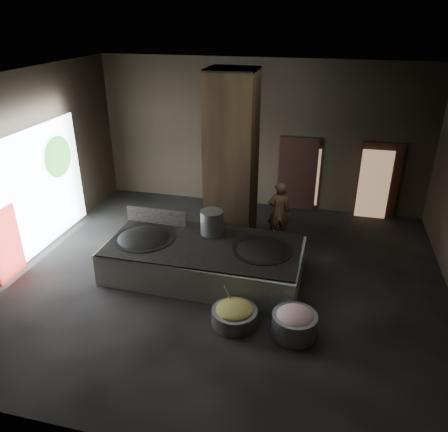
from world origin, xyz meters
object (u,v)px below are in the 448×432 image
(wok_left, at_px, (144,241))
(meat_basin, at_px, (294,325))
(cook, at_px, (279,212))
(stock_pot, at_px, (212,222))
(hearth_platform, at_px, (204,260))
(wok_right, at_px, (262,253))
(veg_basin, at_px, (234,317))

(wok_left, relative_size, meat_basin, 1.64)
(cook, bearing_deg, wok_left, 21.86)
(stock_pot, bearing_deg, wok_left, -158.20)
(hearth_platform, bearing_deg, meat_basin, -34.26)
(wok_left, distance_m, meat_basin, 4.08)
(wok_right, distance_m, meat_basin, 1.99)
(veg_basin, bearing_deg, wok_left, 149.02)
(cook, bearing_deg, veg_basin, 69.02)
(hearth_platform, relative_size, cook, 2.69)
(wok_left, xyz_separation_m, wok_right, (2.80, 0.10, 0.00))
(meat_basin, bearing_deg, hearth_platform, 144.39)
(hearth_platform, height_order, wok_right, wok_right)
(wok_left, xyz_separation_m, cook, (2.90, 2.20, 0.09))
(wok_left, xyz_separation_m, veg_basin, (2.54, -1.52, -0.58))
(wok_left, distance_m, cook, 3.65)
(hearth_platform, height_order, wok_left, wok_left)
(wok_right, bearing_deg, hearth_platform, -177.88)
(veg_basin, relative_size, meat_basin, 1.05)
(wok_left, bearing_deg, stock_pot, 21.80)
(hearth_platform, relative_size, meat_basin, 5.19)
(hearth_platform, height_order, veg_basin, hearth_platform)
(wok_left, bearing_deg, wok_right, 2.05)
(wok_left, relative_size, veg_basin, 1.55)
(hearth_platform, relative_size, wok_right, 3.41)
(wok_left, distance_m, veg_basin, 3.02)
(meat_basin, bearing_deg, veg_basin, 177.25)
(wok_left, xyz_separation_m, stock_pot, (1.50, 0.60, 0.38))
(wok_left, bearing_deg, veg_basin, -30.98)
(veg_basin, bearing_deg, wok_right, 80.79)
(hearth_platform, xyz_separation_m, veg_basin, (1.09, -1.57, -0.22))
(meat_basin, bearing_deg, cook, 102.24)
(stock_pot, xyz_separation_m, veg_basin, (1.04, -2.12, -0.96))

